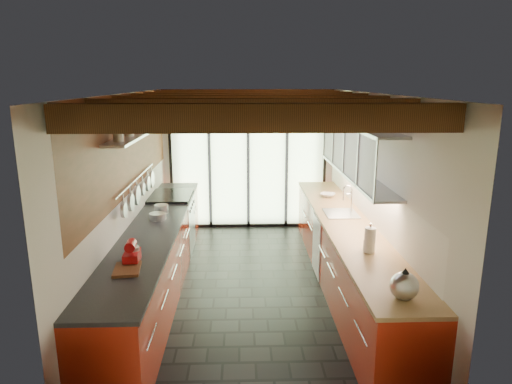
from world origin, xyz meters
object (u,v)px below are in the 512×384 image
Objects in this scene: paper_towel at (370,240)px; soap_bottle at (368,243)px; bowl at (328,195)px; stand_mixer at (132,253)px; kettle at (404,284)px.

soap_bottle is (0.00, 0.06, -0.06)m from paper_towel.
soap_bottle reaches higher than bowl.
paper_towel is at bearing -90.00° from bowl.
stand_mixer reaches higher than soap_bottle.
stand_mixer is 3.67m from bowl.
stand_mixer is 2.55m from paper_towel.
soap_bottle is at bearing 5.77° from stand_mixer.
bowl is at bearing 90.00° from soap_bottle.
paper_towel is 0.09m from soap_bottle.
stand_mixer is 2.69m from kettle.
stand_mixer is 0.83× the size of paper_towel.
bowl is (0.00, 3.54, -0.10)m from kettle.
paper_towel is 2.46m from bowl.
bowl is at bearing 90.00° from kettle.
paper_towel is at bearing -90.00° from soap_bottle.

